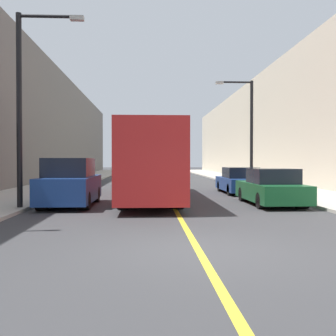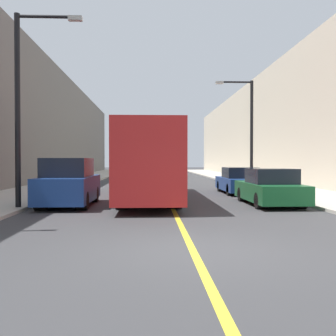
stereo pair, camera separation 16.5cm
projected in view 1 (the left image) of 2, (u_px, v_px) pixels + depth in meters
name	position (u px, v px, depth m)	size (l,w,h in m)	color
ground_plane	(198.00, 250.00, 7.92)	(200.00, 200.00, 0.00)	#38383A
sidewalk_left	(81.00, 179.00, 37.48)	(3.98, 72.00, 0.12)	#B2AA9E
sidewalk_right	(233.00, 179.00, 38.26)	(3.98, 72.00, 0.12)	#B2AA9E
building_row_left	(38.00, 124.00, 37.18)	(4.00, 72.00, 10.55)	#66605B
building_row_right	(274.00, 129.00, 38.37)	(4.00, 72.00, 9.91)	beige
road_center_line	(158.00, 179.00, 37.87)	(0.16, 72.00, 0.01)	gold
bus	(150.00, 162.00, 18.50)	(2.47, 12.34, 3.25)	#AD1E1E
parked_suv_left	(70.00, 184.00, 15.61)	(1.90, 4.50, 1.91)	navy
car_right_near	(271.00, 188.00, 16.07)	(1.89, 4.55, 1.49)	#145128
car_right_mid	(239.00, 182.00, 21.66)	(1.85, 4.54, 1.45)	navy
street_lamp_left	(25.00, 97.00, 14.21)	(2.44, 0.24, 7.02)	black
street_lamp_right	(248.00, 126.00, 25.19)	(2.44, 0.24, 6.82)	black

